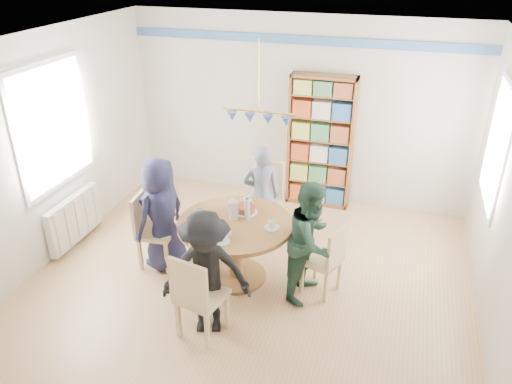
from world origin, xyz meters
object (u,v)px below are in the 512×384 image
at_px(person_right, 311,241).
at_px(bookshelf, 321,143).
at_px(person_left, 162,214).
at_px(dining_table, 236,237).
at_px(chair_left, 150,226).
at_px(chair_near, 196,294).
at_px(radiator, 75,219).
at_px(person_far, 261,195).
at_px(chair_right, 328,258).
at_px(person_near, 206,274).
at_px(chair_far, 263,196).

height_order(person_right, bookshelf, bookshelf).
bearing_deg(person_left, dining_table, 108.81).
height_order(person_left, person_right, person_left).
height_order(chair_left, chair_near, chair_near).
relative_size(radiator, chair_left, 1.07).
bearing_deg(chair_left, dining_table, 0.75).
bearing_deg(radiator, person_far, 18.65).
relative_size(chair_right, person_left, 0.61).
bearing_deg(chair_left, person_right, -0.36).
distance_m(dining_table, person_near, 0.90).
relative_size(chair_right, bookshelf, 0.44).
bearing_deg(person_near, person_left, 118.78).
bearing_deg(chair_right, chair_far, 136.16).
height_order(dining_table, person_right, person_right).
xyz_separation_m(person_left, bookshelf, (1.47, 2.13, 0.26)).
bearing_deg(dining_table, chair_right, 1.46).
bearing_deg(chair_far, person_far, -82.37).
relative_size(chair_right, person_far, 0.64).
relative_size(radiator, chair_right, 1.17).
relative_size(chair_near, person_left, 0.69).
relative_size(dining_table, chair_near, 1.35).
distance_m(radiator, chair_far, 2.45).
bearing_deg(bookshelf, chair_right, -76.55).
relative_size(chair_right, chair_near, 0.88).
xyz_separation_m(chair_left, person_near, (1.09, -0.88, 0.16)).
distance_m(chair_right, person_right, 0.29).
distance_m(chair_right, person_near, 1.40).
bearing_deg(chair_near, bookshelf, 79.83).
height_order(person_far, bookshelf, bookshelf).
height_order(person_left, person_near, person_left).
bearing_deg(chair_left, chair_near, -44.77).
relative_size(radiator, chair_far, 0.95).
xyz_separation_m(person_near, bookshelf, (0.53, 3.05, 0.28)).
xyz_separation_m(chair_left, chair_near, (1.04, -1.04, 0.02)).
distance_m(radiator, person_near, 2.49).
xyz_separation_m(chair_far, person_right, (0.85, -1.05, 0.11)).
xyz_separation_m(dining_table, chair_left, (-1.07, -0.01, -0.04)).
height_order(radiator, chair_far, chair_far).
relative_size(person_right, person_far, 1.03).
bearing_deg(radiator, chair_near, -27.74).
distance_m(chair_far, bookshelf, 1.30).
bearing_deg(chair_near, person_near, 74.80).
bearing_deg(radiator, person_near, -24.05).
bearing_deg(bookshelf, person_left, -124.51).
bearing_deg(bookshelf, chair_near, -100.17).
bearing_deg(person_left, chair_far, 156.73).
bearing_deg(person_left, radiator, -74.15).
bearing_deg(person_right, radiator, 98.93).
bearing_deg(dining_table, radiator, 177.13).
relative_size(radiator, person_right, 0.73).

